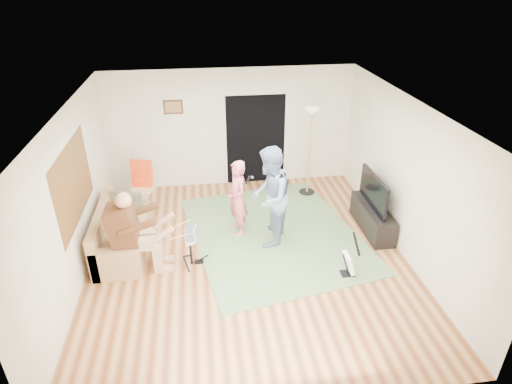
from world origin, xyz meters
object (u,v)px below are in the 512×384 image
at_px(drum_kit, 191,250).
at_px(television, 374,191).
at_px(guitar_spare, 349,263).
at_px(sofa, 119,236).
at_px(dining_chair, 141,194).
at_px(singer, 237,198).
at_px(tv_cabinet, 372,218).
at_px(torchiere_lamp, 310,137).
at_px(guitarist, 270,197).

xyz_separation_m(drum_kit, television, (3.45, 0.63, 0.57)).
bearing_deg(guitar_spare, sofa, 161.21).
bearing_deg(drum_kit, dining_chair, 116.67).
xyz_separation_m(dining_chair, television, (4.45, -1.36, 0.46)).
xyz_separation_m(sofa, guitar_spare, (3.88, -1.32, -0.03)).
bearing_deg(singer, tv_cabinet, 69.47).
distance_m(tv_cabinet, television, 0.60).
xyz_separation_m(sofa, torchiere_lamp, (3.91, 1.65, 1.09)).
bearing_deg(television, tv_cabinet, 0.00).
distance_m(guitarist, tv_cabinet, 2.18).
bearing_deg(sofa, dining_chair, 77.84).
relative_size(guitarist, television, 1.59).
relative_size(guitarist, tv_cabinet, 1.34).
bearing_deg(torchiere_lamp, drum_kit, -138.78).
height_order(torchiere_lamp, dining_chair, torchiere_lamp).
relative_size(drum_kit, guitar_spare, 0.77).
bearing_deg(television, torchiere_lamp, 116.29).
height_order(drum_kit, torchiere_lamp, torchiere_lamp).
distance_m(drum_kit, television, 3.55).
bearing_deg(guitarist, singer, -106.98).
xyz_separation_m(guitar_spare, television, (0.86, 1.30, 0.61)).
bearing_deg(sofa, television, -0.30).
bearing_deg(television, guitar_spare, -123.48).
xyz_separation_m(drum_kit, torchiere_lamp, (2.62, 2.30, 1.07)).
relative_size(singer, guitar_spare, 1.78).
bearing_deg(guitarist, drum_kit, -51.96).
height_order(dining_chair, television, television).
xyz_separation_m(torchiere_lamp, tv_cabinet, (0.88, -1.67, -1.11)).
bearing_deg(singer, television, 69.36).
relative_size(torchiere_lamp, television, 1.68).
distance_m(singer, torchiere_lamp, 2.31).
xyz_separation_m(drum_kit, guitarist, (1.44, 0.48, 0.66)).
bearing_deg(sofa, guitar_spare, -18.79).
relative_size(sofa, guitarist, 1.05).
xyz_separation_m(torchiere_lamp, dining_chair, (-3.62, -0.31, -0.97)).
height_order(singer, torchiere_lamp, torchiere_lamp).
distance_m(sofa, television, 4.77).
height_order(sofa, drum_kit, sofa).
xyz_separation_m(tv_cabinet, television, (-0.05, 0.00, 0.60)).
distance_m(singer, tv_cabinet, 2.66).
xyz_separation_m(sofa, guitarist, (2.73, -0.17, 0.67)).
bearing_deg(dining_chair, singer, -16.76).
xyz_separation_m(sofa, singer, (2.19, 0.23, 0.48)).
xyz_separation_m(dining_chair, tv_cabinet, (4.50, -1.36, -0.14)).
bearing_deg(drum_kit, guitar_spare, -14.50).
xyz_separation_m(guitar_spare, dining_chair, (-3.59, 2.66, 0.15)).
height_order(singer, guitarist, guitarist).
relative_size(torchiere_lamp, tv_cabinet, 1.41).
bearing_deg(tv_cabinet, guitar_spare, -124.99).
xyz_separation_m(guitarist, television, (2.01, 0.14, -0.09)).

